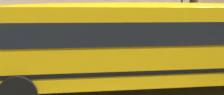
% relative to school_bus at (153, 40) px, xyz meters
% --- Properties ---
extents(ground_plane, '(400.00, 400.00, 0.00)m').
position_rel_school_bus_xyz_m(ground_plane, '(2.74, 1.94, -1.64)').
color(ground_plane, '#54514F').
extents(sidewalk_far, '(120.00, 3.00, 0.01)m').
position_rel_school_bus_xyz_m(sidewalk_far, '(2.74, 10.18, -1.63)').
color(sidewalk_far, gray).
rests_on(sidewalk_far, ground_plane).
extents(lane_centreline, '(110.00, 0.16, 0.01)m').
position_rel_school_bus_xyz_m(lane_centreline, '(2.74, 1.94, -1.63)').
color(lane_centreline, silver).
rests_on(lane_centreline, ground_plane).
extents(school_bus, '(12.40, 3.01, 2.75)m').
position_rel_school_bus_xyz_m(school_bus, '(0.00, 0.00, 0.00)').
color(school_bus, yellow).
rests_on(school_bus, ground_plane).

